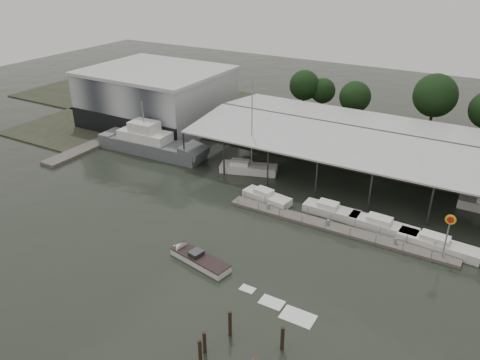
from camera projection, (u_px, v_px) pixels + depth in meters
The scene contains 16 objects.
ground at pixel (184, 235), 54.95m from camera, with size 200.00×200.00×0.00m, color #232921.
land_strip_far at pixel (317, 129), 87.54m from camera, with size 140.00×30.00×0.30m.
land_strip_west at pixel (114, 113), 96.26m from camera, with size 20.00×40.00×0.30m.
storage_warehouse at pixel (157, 96), 88.52m from camera, with size 24.50×20.50×10.50m.
covered_boat_shed at pixel (396, 138), 66.35m from camera, with size 58.24×24.00×6.96m.
trawler_dock at pixel (90, 146), 79.25m from camera, with size 3.00×18.00×0.50m.
floating_dock at pixel (336, 228), 55.87m from camera, with size 28.00×2.00×1.40m.
shell_fuel_sign at pixel (449, 229), 48.82m from camera, with size 1.10×0.18×5.55m.
grey_trawler at pixel (152, 144), 76.71m from camera, with size 19.64×5.41×8.84m.
white_sailboat at pixel (248, 168), 70.31m from camera, with size 8.87×5.11×14.26m.
speedboat_underway at pixel (196, 258), 50.17m from camera, with size 18.75×5.33×2.00m.
moored_cruiser_0 at pixel (267, 197), 62.12m from camera, with size 6.95×3.18×1.70m.
moored_cruiser_1 at pixel (331, 210), 58.91m from camera, with size 7.11×2.28×1.70m.
moored_cruiser_2 at pixel (382, 225), 55.66m from camera, with size 8.27×2.61×1.70m.
moored_cruiser_3 at pixel (438, 244), 52.08m from camera, with size 8.98×2.86×1.70m.
horizon_tree_line at pixel (457, 107), 79.52m from camera, with size 67.67×11.14×11.32m.
Camera 1 is at (29.02, -36.96, 29.92)m, focal length 35.00 mm.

